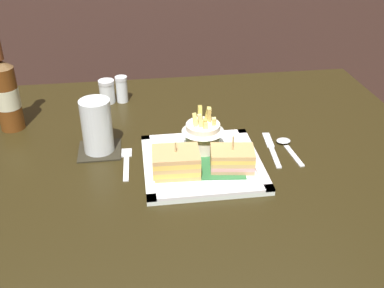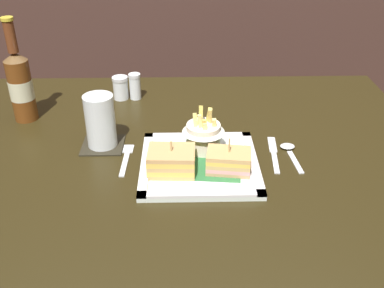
{
  "view_description": "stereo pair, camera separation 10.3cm",
  "coord_description": "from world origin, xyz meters",
  "views": [
    {
      "loc": [
        -0.1,
        -0.91,
        1.29
      ],
      "look_at": [
        0.02,
        -0.03,
        0.77
      ],
      "focal_mm": 42.23,
      "sensor_mm": 36.0,
      "label": 1
    },
    {
      "loc": [
        -0.0,
        -0.92,
        1.29
      ],
      "look_at": [
        0.02,
        -0.03,
        0.77
      ],
      "focal_mm": 42.23,
      "sensor_mm": 36.0,
      "label": 2
    }
  ],
  "objects": [
    {
      "name": "fries_cup",
      "position": [
        0.05,
        -0.01,
        0.79
      ],
      "size": [
        0.1,
        0.1,
        0.11
      ],
      "color": "#EEDFCA",
      "rests_on": "square_plate"
    },
    {
      "name": "pepper_shaker",
      "position": [
        -0.14,
        0.31,
        0.76
      ],
      "size": [
        0.03,
        0.03,
        0.08
      ],
      "color": "silver",
      "rests_on": "dining_table"
    },
    {
      "name": "beer_bottle",
      "position": [
        -0.42,
        0.18,
        0.83
      ],
      "size": [
        0.06,
        0.06,
        0.27
      ],
      "color": "brown",
      "rests_on": "dining_table"
    },
    {
      "name": "knife",
      "position": [
        0.21,
        -0.01,
        0.73
      ],
      "size": [
        0.03,
        0.16,
        0.0
      ],
      "color": "silver",
      "rests_on": "dining_table"
    },
    {
      "name": "sandwich_half_left",
      "position": [
        -0.03,
        -0.1,
        0.76
      ],
      "size": [
        0.1,
        0.08,
        0.07
      ],
      "color": "tan",
      "rests_on": "square_plate"
    },
    {
      "name": "salt_shaker",
      "position": [
        -0.18,
        0.31,
        0.76
      ],
      "size": [
        0.05,
        0.05,
        0.07
      ],
      "color": "silver",
      "rests_on": "dining_table"
    },
    {
      "name": "drink_coaster",
      "position": [
        -0.2,
        0.03,
        0.73
      ],
      "size": [
        0.1,
        0.1,
        0.0
      ],
      "primitive_type": "cube",
      "color": "#29251A",
      "rests_on": "dining_table"
    },
    {
      "name": "spoon",
      "position": [
        0.25,
        -0.01,
        0.73
      ],
      "size": [
        0.04,
        0.13,
        0.01
      ],
      "color": "silver",
      "rests_on": "dining_table"
    },
    {
      "name": "square_plate",
      "position": [
        0.04,
        -0.07,
        0.74
      ],
      "size": [
        0.26,
        0.26,
        0.02
      ],
      "color": "white",
      "rests_on": "dining_table"
    },
    {
      "name": "water_glass",
      "position": [
        -0.2,
        0.03,
        0.79
      ],
      "size": [
        0.07,
        0.07,
        0.13
      ],
      "color": "silver",
      "rests_on": "dining_table"
    },
    {
      "name": "fork",
      "position": [
        -0.13,
        -0.03,
        0.73
      ],
      "size": [
        0.02,
        0.14,
        0.0
      ],
      "color": "silver",
      "rests_on": "dining_table"
    },
    {
      "name": "dining_table",
      "position": [
        0.0,
        0.0,
        0.6
      ],
      "size": [
        1.23,
        0.95,
        0.73
      ],
      "color": "black",
      "rests_on": "ground_plane"
    },
    {
      "name": "sandwich_half_right",
      "position": [
        0.1,
        -0.1,
        0.76
      ],
      "size": [
        0.1,
        0.08,
        0.08
      ],
      "color": "tan",
      "rests_on": "square_plate"
    }
  ]
}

